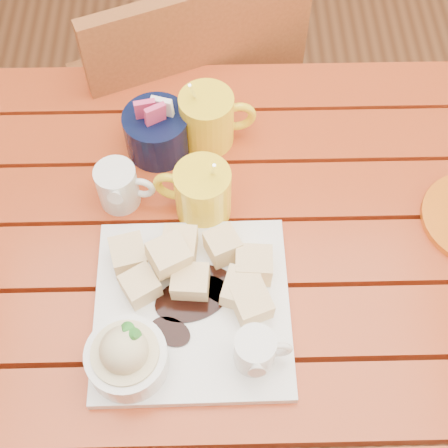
{
  "coord_description": "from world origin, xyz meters",
  "views": [
    {
      "loc": [
        0.01,
        -0.45,
        1.58
      ],
      "look_at": [
        0.02,
        0.01,
        0.82
      ],
      "focal_mm": 50.0,
      "sensor_mm": 36.0,
      "label": 1
    }
  ],
  "objects_px": {
    "dessert_plate": "(179,314)",
    "chair_far": "(187,108)",
    "coffee_mug_left": "(201,192)",
    "coffee_mug_right": "(209,119)",
    "table": "(213,284)"
  },
  "relations": [
    {
      "from": "dessert_plate",
      "to": "coffee_mug_right",
      "type": "relative_size",
      "value": 1.88
    },
    {
      "from": "table",
      "to": "dessert_plate",
      "type": "distance_m",
      "value": 0.18
    },
    {
      "from": "coffee_mug_left",
      "to": "chair_far",
      "type": "relative_size",
      "value": 0.16
    },
    {
      "from": "table",
      "to": "chair_far",
      "type": "distance_m",
      "value": 0.53
    },
    {
      "from": "dessert_plate",
      "to": "coffee_mug_left",
      "type": "xyz_separation_m",
      "value": [
        0.03,
        0.19,
        0.02
      ]
    },
    {
      "from": "coffee_mug_left",
      "to": "coffee_mug_right",
      "type": "height_order",
      "value": "coffee_mug_right"
    },
    {
      "from": "coffee_mug_left",
      "to": "coffee_mug_right",
      "type": "xyz_separation_m",
      "value": [
        0.01,
        0.14,
        0.0
      ]
    },
    {
      "from": "coffee_mug_left",
      "to": "coffee_mug_right",
      "type": "bearing_deg",
      "value": 100.61
    },
    {
      "from": "table",
      "to": "chair_far",
      "type": "height_order",
      "value": "chair_far"
    },
    {
      "from": "dessert_plate",
      "to": "chair_far",
      "type": "height_order",
      "value": "chair_far"
    },
    {
      "from": "chair_far",
      "to": "dessert_plate",
      "type": "bearing_deg",
      "value": 69.08
    },
    {
      "from": "dessert_plate",
      "to": "coffee_mug_left",
      "type": "relative_size",
      "value": 1.95
    },
    {
      "from": "dessert_plate",
      "to": "coffee_mug_right",
      "type": "height_order",
      "value": "coffee_mug_right"
    },
    {
      "from": "coffee_mug_right",
      "to": "table",
      "type": "bearing_deg",
      "value": -95.05
    },
    {
      "from": "dessert_plate",
      "to": "coffee_mug_left",
      "type": "height_order",
      "value": "coffee_mug_left"
    }
  ]
}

